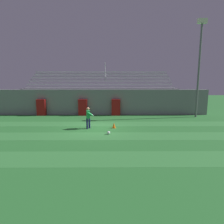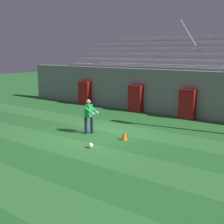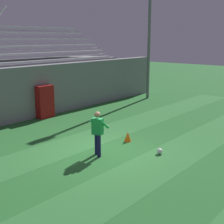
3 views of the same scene
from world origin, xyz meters
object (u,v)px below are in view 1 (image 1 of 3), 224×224
at_px(padding_pillar_far_left, 41,107).
at_px(soccer_ball, 109,133).
at_px(padding_pillar_gate_left, 83,107).
at_px(traffic_cone, 114,125).
at_px(goalkeeper, 88,116).
at_px(padding_pillar_gate_right, 116,107).
at_px(floodlight_pole, 200,58).

relative_size(padding_pillar_far_left, soccer_ball, 7.99).
bearing_deg(padding_pillar_gate_left, soccer_ball, -69.36).
relative_size(padding_pillar_gate_left, traffic_cone, 4.18).
distance_m(padding_pillar_gate_left, goalkeeper, 6.18).
distance_m(padding_pillar_gate_right, padding_pillar_far_left, 8.15).
bearing_deg(traffic_cone, padding_pillar_far_left, 143.05).
height_order(goalkeeper, traffic_cone, goalkeeper).
xyz_separation_m(padding_pillar_gate_right, traffic_cone, (-0.31, -5.89, -0.67)).
bearing_deg(soccer_ball, padding_pillar_gate_right, 84.70).
relative_size(padding_pillar_far_left, goalkeeper, 1.05).
height_order(floodlight_pole, goalkeeper, floodlight_pole).
bearing_deg(padding_pillar_far_left, goalkeeper, -45.90).
height_order(padding_pillar_gate_right, traffic_cone, padding_pillar_gate_right).
distance_m(goalkeeper, traffic_cone, 2.13).
distance_m(padding_pillar_far_left, goalkeeper, 8.40).
distance_m(goalkeeper, soccer_ball, 2.46).
bearing_deg(padding_pillar_gate_right, soccer_ball, -95.30).
xyz_separation_m(goalkeeper, soccer_ball, (1.58, -1.68, -0.84)).
height_order(padding_pillar_gate_left, goalkeeper, padding_pillar_gate_left).
distance_m(padding_pillar_gate_right, traffic_cone, 5.94).
bearing_deg(goalkeeper, floodlight_pole, 25.07).
bearing_deg(padding_pillar_gate_right, traffic_cone, -93.02).
distance_m(padding_pillar_gate_right, goalkeeper, 6.46).
height_order(padding_pillar_gate_right, padding_pillar_far_left, same).
height_order(padding_pillar_gate_right, soccer_ball, padding_pillar_gate_right).
distance_m(padding_pillar_gate_left, traffic_cone, 6.79).
distance_m(padding_pillar_gate_right, soccer_ball, 7.78).
bearing_deg(goalkeeper, traffic_cone, 4.05).
relative_size(padding_pillar_far_left, traffic_cone, 4.18).
xyz_separation_m(padding_pillar_gate_right, goalkeeper, (-2.30, -6.03, 0.08)).
height_order(padding_pillar_gate_right, goalkeeper, padding_pillar_gate_right).
bearing_deg(soccer_ball, padding_pillar_gate_left, 110.64).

